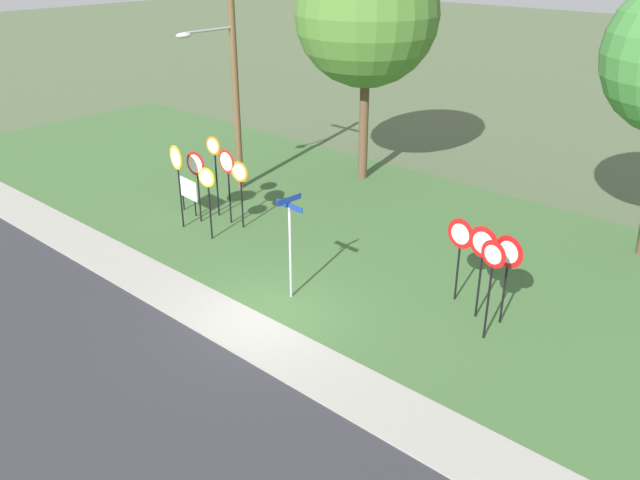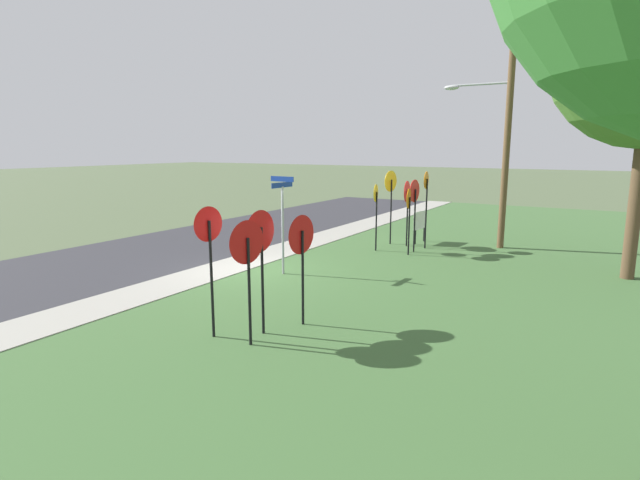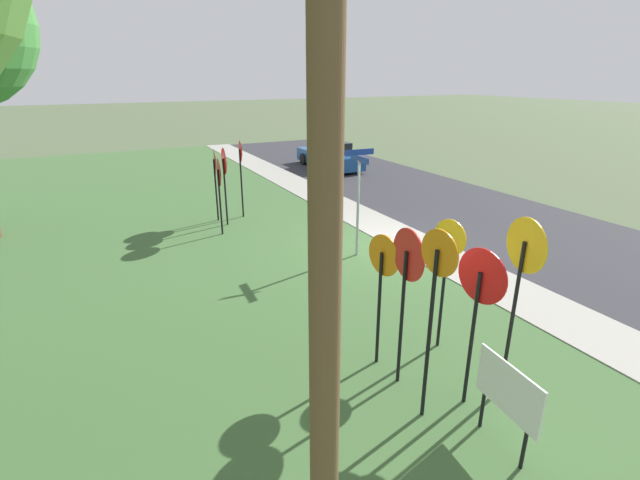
% 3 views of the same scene
% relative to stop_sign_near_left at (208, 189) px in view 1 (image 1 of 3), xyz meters
% --- Properties ---
extents(ground_plane, '(160.00, 160.00, 0.00)m').
position_rel_stop_sign_near_left_xyz_m(ground_plane, '(4.67, -2.13, -1.75)').
color(ground_plane, '#4C5B3D').
extents(road_asphalt, '(44.00, 6.40, 0.01)m').
position_rel_stop_sign_near_left_xyz_m(road_asphalt, '(4.67, -6.93, -1.75)').
color(road_asphalt, '#2D2D33').
rests_on(road_asphalt, ground_plane).
extents(sidewalk_strip, '(44.00, 1.60, 0.06)m').
position_rel_stop_sign_near_left_xyz_m(sidewalk_strip, '(4.67, -2.93, -1.72)').
color(sidewalk_strip, '#99968C').
rests_on(sidewalk_strip, ground_plane).
extents(grass_median, '(44.00, 12.00, 0.04)m').
position_rel_stop_sign_near_left_xyz_m(grass_median, '(4.67, 3.87, -1.73)').
color(grass_median, '#3D6033').
rests_on(grass_median, ground_plane).
extents(stop_sign_near_left, '(0.62, 0.15, 2.40)m').
position_rel_stop_sign_near_left_xyz_m(stop_sign_near_left, '(0.00, 0.00, 0.00)').
color(stop_sign_near_left, black).
rests_on(stop_sign_near_left, grass_median).
extents(stop_sign_near_right, '(0.68, 0.13, 2.30)m').
position_rel_stop_sign_near_left_xyz_m(stop_sign_near_right, '(0.08, 1.27, -0.05)').
color(stop_sign_near_right, black).
rests_on(stop_sign_near_right, grass_median).
extents(stop_sign_far_left, '(0.80, 0.12, 2.46)m').
position_rel_stop_sign_near_left_xyz_m(stop_sign_far_left, '(-1.37, 0.65, 0.09)').
color(stop_sign_far_left, black).
rests_on(stop_sign_far_left, grass_median).
extents(stop_sign_far_center, '(0.79, 0.17, 2.82)m').
position_rel_stop_sign_near_left_xyz_m(stop_sign_far_center, '(-1.44, -0.04, 0.36)').
color(stop_sign_far_center, black).
rests_on(stop_sign_far_center, grass_median).
extents(stop_sign_far_right, '(0.63, 0.11, 2.83)m').
position_rel_stop_sign_near_left_xyz_m(stop_sign_far_right, '(-1.31, 1.40, 0.30)').
color(stop_sign_far_right, black).
rests_on(stop_sign_far_right, grass_median).
extents(stop_sign_center_tall, '(0.80, 0.11, 2.57)m').
position_rel_stop_sign_near_left_xyz_m(stop_sign_center_tall, '(-0.51, 1.25, 0.18)').
color(stop_sign_center_tall, black).
rests_on(stop_sign_center_tall, grass_median).
extents(yield_sign_near_left, '(0.68, 0.13, 2.60)m').
position_rel_stop_sign_near_left_xyz_m(yield_sign_near_left, '(9.34, 0.68, 0.22)').
color(yield_sign_near_left, black).
rests_on(yield_sign_near_left, grass_median).
extents(yield_sign_near_right, '(0.81, 0.19, 2.39)m').
position_rel_stop_sign_near_left_xyz_m(yield_sign_near_right, '(9.31, 1.56, 0.08)').
color(yield_sign_near_right, black).
rests_on(yield_sign_near_right, grass_median).
extents(yield_sign_far_left, '(0.82, 0.13, 2.34)m').
position_rel_stop_sign_near_left_xyz_m(yield_sign_far_left, '(7.85, 1.82, 0.03)').
color(yield_sign_far_left, black).
rests_on(yield_sign_far_left, grass_median).
extents(yield_sign_far_right, '(0.84, 0.12, 2.51)m').
position_rel_stop_sign_near_left_xyz_m(yield_sign_far_right, '(8.70, 1.42, 0.17)').
color(yield_sign_far_right, black).
rests_on(yield_sign_far_right, grass_median).
extents(street_name_post, '(0.96, 0.82, 2.87)m').
position_rel_stop_sign_near_left_xyz_m(street_name_post, '(4.48, -0.95, 0.00)').
color(street_name_post, '#9EA0A8').
rests_on(street_name_post, grass_median).
extents(utility_pole, '(2.10, 2.51, 8.24)m').
position_rel_stop_sign_near_left_xyz_m(utility_pole, '(-2.84, 3.63, 2.75)').
color(utility_pole, brown).
rests_on(utility_pole, grass_median).
extents(notice_board, '(1.10, 0.15, 1.25)m').
position_rel_stop_sign_near_left_xyz_m(notice_board, '(-2.25, 0.89, -0.88)').
color(notice_board, black).
rests_on(notice_board, grass_median).
extents(oak_tree_left, '(5.29, 5.29, 8.92)m').
position_rel_stop_sign_near_left_xyz_m(oak_tree_left, '(-0.06, 7.84, 4.54)').
color(oak_tree_left, brown).
rests_on(oak_tree_left, grass_median).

